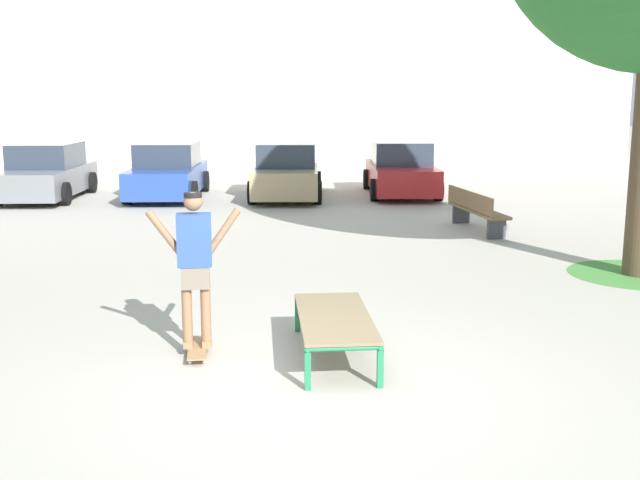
{
  "coord_description": "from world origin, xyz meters",
  "views": [
    {
      "loc": [
        -0.62,
        -6.89,
        2.78
      ],
      "look_at": [
        0.34,
        2.4,
        1.0
      ],
      "focal_mm": 42.73,
      "sensor_mm": 36.0,
      "label": 1
    }
  ],
  "objects_px": {
    "car_red": "(401,170)",
    "skater": "(195,259)",
    "skateboard": "(198,348)",
    "skate_box": "(334,320)",
    "car_blue": "(168,172)",
    "car_grey": "(47,173)",
    "car_tan": "(287,172)",
    "park_bench": "(475,209)"
  },
  "relations": [
    {
      "from": "skate_box",
      "to": "car_tan",
      "type": "height_order",
      "value": "car_tan"
    },
    {
      "from": "car_red",
      "to": "skater",
      "type": "bearing_deg",
      "value": -110.82
    },
    {
      "from": "car_blue",
      "to": "skate_box",
      "type": "bearing_deg",
      "value": -77.53
    },
    {
      "from": "skate_box",
      "to": "park_bench",
      "type": "bearing_deg",
      "value": 62.5
    },
    {
      "from": "skate_box",
      "to": "skateboard",
      "type": "relative_size",
      "value": 2.38
    },
    {
      "from": "car_grey",
      "to": "car_tan",
      "type": "relative_size",
      "value": 0.99
    },
    {
      "from": "skater",
      "to": "car_blue",
      "type": "xyz_separation_m",
      "value": [
        -1.5,
        13.25,
        -0.38
      ]
    },
    {
      "from": "skateboard",
      "to": "skate_box",
      "type": "bearing_deg",
      "value": -7.74
    },
    {
      "from": "car_blue",
      "to": "car_tan",
      "type": "distance_m",
      "value": 3.27
    },
    {
      "from": "car_red",
      "to": "park_bench",
      "type": "xyz_separation_m",
      "value": [
        0.33,
        -5.95,
        -0.24
      ]
    },
    {
      "from": "skateboard",
      "to": "skater",
      "type": "height_order",
      "value": "skater"
    },
    {
      "from": "car_grey",
      "to": "park_bench",
      "type": "height_order",
      "value": "car_grey"
    },
    {
      "from": "skater",
      "to": "car_grey",
      "type": "xyz_separation_m",
      "value": [
        -4.76,
        13.31,
        -0.38
      ]
    },
    {
      "from": "skateboard",
      "to": "car_grey",
      "type": "bearing_deg",
      "value": 109.67
    },
    {
      "from": "skate_box",
      "to": "park_bench",
      "type": "xyz_separation_m",
      "value": [
        3.87,
        7.43,
        0.03
      ]
    },
    {
      "from": "skate_box",
      "to": "car_blue",
      "type": "bearing_deg",
      "value": 102.47
    },
    {
      "from": "skate_box",
      "to": "car_grey",
      "type": "height_order",
      "value": "car_grey"
    },
    {
      "from": "skateboard",
      "to": "car_red",
      "type": "distance_m",
      "value": 14.11
    },
    {
      "from": "skate_box",
      "to": "car_tan",
      "type": "relative_size",
      "value": 0.44
    },
    {
      "from": "skater",
      "to": "park_bench",
      "type": "height_order",
      "value": "skater"
    },
    {
      "from": "skateboard",
      "to": "park_bench",
      "type": "height_order",
      "value": "park_bench"
    },
    {
      "from": "car_grey",
      "to": "car_blue",
      "type": "relative_size",
      "value": 1.0
    },
    {
      "from": "skate_box",
      "to": "skateboard",
      "type": "bearing_deg",
      "value": 172.26
    },
    {
      "from": "car_red",
      "to": "skate_box",
      "type": "bearing_deg",
      "value": -104.81
    },
    {
      "from": "car_tan",
      "to": "skateboard",
      "type": "bearing_deg",
      "value": -97.74
    },
    {
      "from": "car_blue",
      "to": "park_bench",
      "type": "xyz_separation_m",
      "value": [
        6.84,
        -6.02,
        -0.24
      ]
    },
    {
      "from": "car_blue",
      "to": "skater",
      "type": "bearing_deg",
      "value": -83.54
    },
    {
      "from": "skateboard",
      "to": "car_blue",
      "type": "distance_m",
      "value": 13.35
    },
    {
      "from": "skate_box",
      "to": "park_bench",
      "type": "distance_m",
      "value": 8.38
    },
    {
      "from": "skate_box",
      "to": "car_tan",
      "type": "xyz_separation_m",
      "value": [
        0.28,
        13.12,
        0.28
      ]
    },
    {
      "from": "skater",
      "to": "car_tan",
      "type": "xyz_separation_m",
      "value": [
        1.76,
        12.92,
        -0.38
      ]
    },
    {
      "from": "car_tan",
      "to": "car_red",
      "type": "relative_size",
      "value": 1.0
    },
    {
      "from": "car_red",
      "to": "park_bench",
      "type": "relative_size",
      "value": 1.79
    },
    {
      "from": "car_grey",
      "to": "car_tan",
      "type": "bearing_deg",
      "value": -3.39
    },
    {
      "from": "car_grey",
      "to": "car_blue",
      "type": "distance_m",
      "value": 3.26
    },
    {
      "from": "skater",
      "to": "skateboard",
      "type": "bearing_deg",
      "value": -88.47
    },
    {
      "from": "car_grey",
      "to": "park_bench",
      "type": "xyz_separation_m",
      "value": [
        10.1,
        -6.08,
        -0.24
      ]
    },
    {
      "from": "car_blue",
      "to": "park_bench",
      "type": "height_order",
      "value": "car_blue"
    },
    {
      "from": "car_tan",
      "to": "park_bench",
      "type": "height_order",
      "value": "car_tan"
    },
    {
      "from": "skateboard",
      "to": "skater",
      "type": "xyz_separation_m",
      "value": [
        -0.0,
        0.0,
        0.99
      ]
    },
    {
      "from": "car_blue",
      "to": "car_red",
      "type": "bearing_deg",
      "value": -0.65
    },
    {
      "from": "car_tan",
      "to": "car_red",
      "type": "distance_m",
      "value": 3.27
    }
  ]
}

